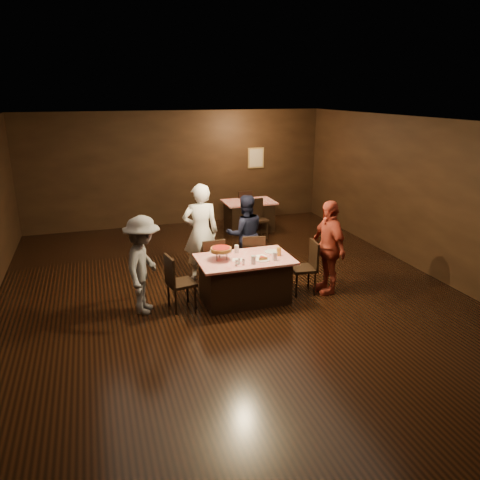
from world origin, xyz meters
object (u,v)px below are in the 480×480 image
at_px(plate_empty, 272,252).
at_px(chair_far_right, 252,258).
at_px(back_table, 249,216).
at_px(glass_amber, 279,252).
at_px(chair_back_near, 258,219).
at_px(glass_front_right, 275,256).
at_px(chair_end_left, 181,282).
at_px(chair_end_right, 303,267).
at_px(glass_back, 237,249).
at_px(chair_far_left, 211,262).
at_px(glass_front_left, 253,260).
at_px(diner_red_shirt, 328,247).
at_px(diner_white_jacket, 201,232).
at_px(main_table, 245,279).
at_px(diner_navy_hoodie, 245,234).
at_px(chair_back_far, 242,207).
at_px(pizza_stand, 221,249).
at_px(diner_grey_knit, 143,265).

bearing_deg(plate_empty, chair_far_right, 104.04).
distance_m(back_table, glass_amber, 4.20).
xyz_separation_m(chair_back_near, glass_front_right, (-1.00, -3.59, 0.37)).
distance_m(chair_end_left, chair_end_right, 2.20).
distance_m(glass_amber, glass_back, 0.74).
height_order(chair_end_left, plate_empty, chair_end_left).
height_order(chair_far_left, chair_far_right, same).
bearing_deg(chair_end_right, glass_front_left, -67.52).
bearing_deg(plate_empty, diner_red_shirt, -14.31).
height_order(back_table, glass_front_left, glass_front_left).
distance_m(back_table, diner_red_shirt, 4.16).
bearing_deg(back_table, diner_white_jacket, -124.00).
bearing_deg(diner_red_shirt, main_table, -95.48).
relative_size(diner_navy_hoodie, glass_back, 11.20).
xyz_separation_m(chair_back_far, glass_amber, (-0.85, -4.69, 0.37)).
xyz_separation_m(chair_back_far, glass_back, (-1.50, -4.34, 0.37)).
distance_m(back_table, chair_back_near, 0.71).
bearing_deg(chair_end_right, diner_red_shirt, 83.46).
distance_m(plate_empty, glass_front_right, 0.42).
distance_m(pizza_stand, glass_amber, 1.01).
bearing_deg(chair_far_left, chair_end_right, 151.41).
height_order(chair_back_far, diner_red_shirt, diner_red_shirt).
relative_size(main_table, glass_amber, 11.43).
xyz_separation_m(plate_empty, glass_back, (-0.60, 0.15, 0.06)).
distance_m(main_table, chair_back_far, 4.86).
bearing_deg(back_table, glass_front_right, -103.09).
distance_m(glass_front_left, glass_amber, 0.60).
relative_size(chair_back_far, pizza_stand, 2.50).
xyz_separation_m(chair_far_left, chair_end_right, (1.50, -0.75, 0.00)).
distance_m(back_table, chair_far_right, 3.45).
height_order(main_table, chair_end_right, chair_end_right).
bearing_deg(diner_grey_knit, glass_front_left, -80.99).
bearing_deg(glass_front_left, plate_empty, 41.99).
bearing_deg(glass_front_right, chair_back_far, 78.47).
bearing_deg(back_table, chair_far_left, -119.31).
height_order(chair_back_near, glass_amber, chair_back_near).
relative_size(chair_far_right, chair_back_far, 1.00).
height_order(chair_far_left, glass_amber, chair_far_left).
height_order(chair_end_right, diner_red_shirt, diner_red_shirt).
relative_size(main_table, pizza_stand, 4.21).
xyz_separation_m(diner_red_shirt, pizza_stand, (-1.92, 0.15, 0.11)).
xyz_separation_m(diner_white_jacket, glass_back, (0.44, -0.87, -0.09)).
xyz_separation_m(chair_far_right, chair_back_far, (1.05, 3.89, 0.00)).
height_order(chair_far_left, chair_back_near, same).
height_order(main_table, chair_back_near, chair_back_near).
height_order(chair_far_left, glass_back, chair_far_left).
xyz_separation_m(diner_navy_hoodie, diner_grey_knit, (-2.12, -1.21, 0.03)).
relative_size(chair_far_right, chair_back_near, 1.00).
distance_m(chair_back_far, diner_white_jacket, 4.00).
relative_size(chair_back_far, glass_amber, 6.79).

